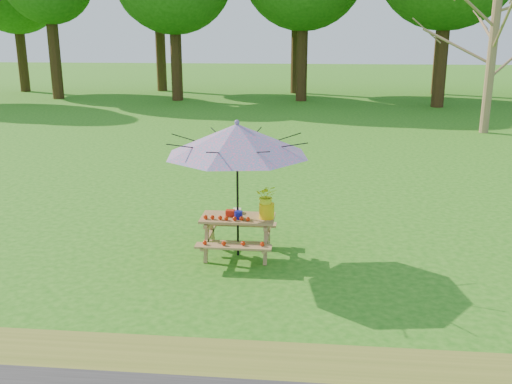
{
  "coord_description": "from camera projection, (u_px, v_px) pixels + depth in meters",
  "views": [
    {
      "loc": [
        -3.11,
        -8.28,
        3.58
      ],
      "look_at": [
        -3.98,
        0.5,
        1.1
      ],
      "focal_mm": 40.0,
      "sensor_mm": 36.0,
      "label": 1
    }
  ],
  "objects": [
    {
      "name": "produce_bins",
      "position": [
        235.0,
        213.0,
        9.32
      ],
      "size": [
        0.29,
        0.45,
        0.13
      ],
      "color": "red",
      "rests_on": "picnic_table"
    },
    {
      "name": "tomatoes_row",
      "position": [
        227.0,
        218.0,
        9.15
      ],
      "size": [
        0.77,
        0.13,
        0.07
      ],
      "primitive_type": null,
      "color": "red",
      "rests_on": "picnic_table"
    },
    {
      "name": "patio_umbrella",
      "position": [
        237.0,
        140.0,
        8.97
      ],
      "size": [
        2.83,
        2.83,
        2.26
      ],
      "color": "black",
      "rests_on": "ground"
    },
    {
      "name": "flower_bucket",
      "position": [
        267.0,
        200.0,
        9.17
      ],
      "size": [
        0.35,
        0.31,
        0.56
      ],
      "color": "yellow",
      "rests_on": "picnic_table"
    },
    {
      "name": "picnic_table",
      "position": [
        238.0,
        237.0,
        9.4
      ],
      "size": [
        1.2,
        1.32,
        0.67
      ],
      "color": "olive",
      "rests_on": "ground"
    }
  ]
}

